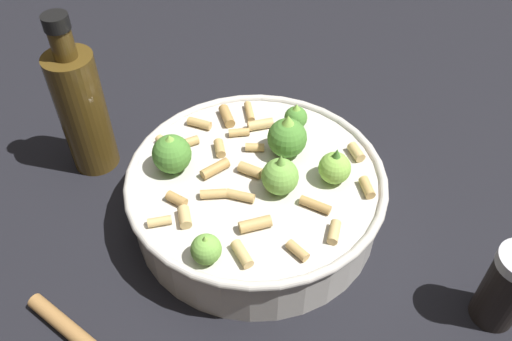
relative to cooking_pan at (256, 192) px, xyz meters
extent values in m
plane|color=black|center=(0.00, 0.00, -0.04)|extent=(2.40, 2.40, 0.00)
cylinder|color=beige|center=(0.00, 0.00, -0.01)|extent=(0.28, 0.28, 0.07)
torus|color=beige|center=(0.00, 0.00, 0.03)|extent=(0.29, 0.29, 0.01)
sphere|color=#75B247|center=(-0.03, 0.00, 0.05)|extent=(0.04, 0.04, 0.04)
cone|color=#75B247|center=(-0.03, 0.00, 0.07)|extent=(0.02, 0.02, 0.02)
sphere|color=#8CC64C|center=(-0.07, -0.05, 0.04)|extent=(0.04, 0.04, 0.04)
cone|color=#4C8933|center=(-0.07, -0.05, 0.06)|extent=(0.01, 0.01, 0.02)
sphere|color=#4C8933|center=(0.08, 0.04, 0.05)|extent=(0.04, 0.04, 0.04)
cone|color=#8CC64C|center=(0.08, 0.04, 0.07)|extent=(0.02, 0.02, 0.01)
sphere|color=#75B247|center=(-0.03, 0.12, 0.04)|extent=(0.03, 0.03, 0.03)
cone|color=#8CC64C|center=(-0.03, 0.12, 0.05)|extent=(0.01, 0.01, 0.01)
sphere|color=#4C8933|center=(-0.01, -0.05, 0.05)|extent=(0.05, 0.05, 0.05)
cone|color=#8CC64C|center=(-0.01, -0.05, 0.07)|extent=(0.02, 0.02, 0.02)
sphere|color=#4C8933|center=(0.01, -0.10, 0.04)|extent=(0.03, 0.03, 0.03)
cone|color=#8CC64C|center=(0.01, -0.10, 0.05)|extent=(0.02, 0.02, 0.01)
cylinder|color=tan|center=(-0.04, 0.06, 0.03)|extent=(0.03, 0.03, 0.01)
cylinder|color=tan|center=(0.11, -0.03, 0.03)|extent=(0.03, 0.02, 0.01)
cylinder|color=tan|center=(0.04, 0.02, 0.03)|extent=(0.02, 0.04, 0.01)
cylinder|color=tan|center=(-0.11, 0.02, 0.03)|extent=(0.02, 0.03, 0.01)
cylinder|color=tan|center=(0.02, 0.05, 0.03)|extent=(0.03, 0.03, 0.01)
cylinder|color=tan|center=(-0.05, 0.10, 0.03)|extent=(0.03, 0.02, 0.01)
cylinder|color=tan|center=(-0.09, 0.06, 0.03)|extent=(0.03, 0.01, 0.01)
cylinder|color=tan|center=(0.07, -0.08, 0.03)|extent=(0.03, 0.03, 0.01)
cylinder|color=tan|center=(0.04, -0.07, 0.03)|extent=(0.03, 0.03, 0.01)
cylinder|color=tan|center=(0.02, 0.09, 0.03)|extent=(0.03, 0.02, 0.01)
cylinder|color=tan|center=(0.12, 0.03, 0.03)|extent=(0.03, 0.02, 0.01)
cylinder|color=tan|center=(-0.01, 0.04, 0.03)|extent=(0.03, 0.02, 0.01)
cylinder|color=tan|center=(-0.08, 0.00, 0.03)|extent=(0.03, 0.01, 0.01)
cylinder|color=tan|center=(0.04, 0.08, 0.03)|extent=(0.02, 0.01, 0.01)
cylinder|color=tan|center=(0.04, 0.11, 0.03)|extent=(0.02, 0.02, 0.01)
cylinder|color=tan|center=(-0.07, -0.09, 0.03)|extent=(0.03, 0.02, 0.01)
cylinder|color=tan|center=(0.09, -0.06, 0.03)|extent=(0.03, 0.03, 0.01)
cylinder|color=tan|center=(0.10, 0.01, 0.03)|extent=(0.02, 0.03, 0.01)
cylinder|color=tan|center=(0.01, 0.00, 0.03)|extent=(0.03, 0.02, 0.01)
cylinder|color=tan|center=(0.06, -0.04, 0.03)|extent=(0.02, 0.02, 0.01)
cylinder|color=tan|center=(0.06, -0.01, 0.03)|extent=(0.02, 0.02, 0.01)
cylinder|color=tan|center=(-0.11, -0.05, 0.03)|extent=(0.03, 0.03, 0.01)
cylinder|color=tan|center=(0.03, -0.03, 0.03)|extent=(0.02, 0.02, 0.01)
cylinder|color=black|center=(-0.27, -0.04, 0.00)|extent=(0.04, 0.04, 0.09)
cylinder|color=#4C3814|center=(0.22, 0.05, 0.04)|extent=(0.06, 0.06, 0.16)
cylinder|color=#4C3814|center=(0.22, 0.05, 0.14)|extent=(0.03, 0.03, 0.04)
cylinder|color=black|center=(0.22, 0.05, 0.16)|extent=(0.03, 0.03, 0.02)
camera|label=1|loc=(-0.24, 0.33, 0.45)|focal=36.98mm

